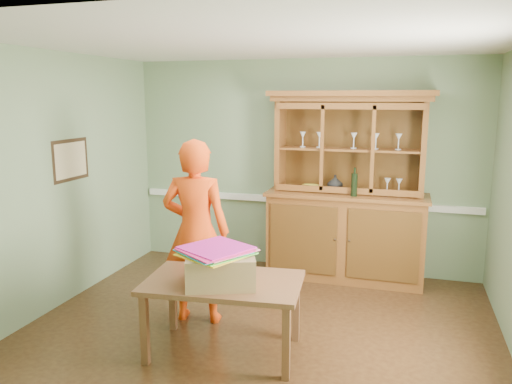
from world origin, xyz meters
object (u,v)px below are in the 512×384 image
(cardboard_box, at_px, (221,269))
(person, at_px, (196,232))
(china_hutch, at_px, (346,215))
(dining_table, at_px, (223,289))

(cardboard_box, bearing_deg, person, 127.93)
(china_hutch, relative_size, cardboard_box, 4.05)
(cardboard_box, relative_size, person, 0.31)
(person, bearing_deg, cardboard_box, 119.57)
(dining_table, height_order, person, person)
(china_hutch, bearing_deg, dining_table, -109.72)
(dining_table, xyz_separation_m, cardboard_box, (0.01, -0.09, 0.21))
(china_hutch, distance_m, dining_table, 2.34)
(cardboard_box, height_order, person, person)
(china_hutch, xyz_separation_m, person, (-1.28, -1.64, 0.11))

